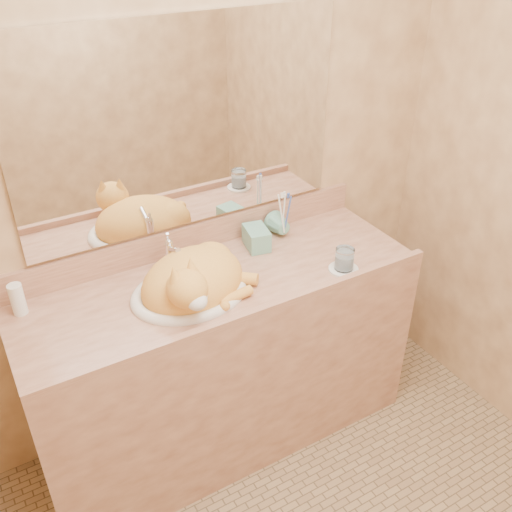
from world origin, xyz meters
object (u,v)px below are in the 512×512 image
toothbrush_cup (284,230)px  water_glass (344,259)px  sink_basin (188,279)px  vanity_counter (224,361)px  cat (194,279)px  soap_dispenser (262,234)px

toothbrush_cup → water_glass: bearing=-77.5°
sink_basin → toothbrush_cup: bearing=10.8°
vanity_counter → sink_basin: 0.51m
toothbrush_cup → cat: bearing=-160.8°
cat → soap_dispenser: size_ratio=2.12×
sink_basin → toothbrush_cup: (0.53, 0.16, -0.02)m
cat → sink_basin: bearing=125.1°
toothbrush_cup → water_glass: size_ratio=1.10×
sink_basin → water_glass: (0.60, -0.16, -0.01)m
vanity_counter → toothbrush_cup: 0.63m
toothbrush_cup → water_glass: 0.34m
vanity_counter → toothbrush_cup: toothbrush_cup is taller
sink_basin → cat: bearing=-45.0°
cat → toothbrush_cup: 0.54m
soap_dispenser → vanity_counter: bearing=-150.0°
sink_basin → cat: cat is taller
sink_basin → toothbrush_cup: 0.55m
soap_dispenser → toothbrush_cup: soap_dispenser is taller
cat → water_glass: 0.60m
vanity_counter → soap_dispenser: soap_dispenser is taller
sink_basin → water_glass: size_ratio=4.93×
cat → soap_dispenser: bearing=1.2°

